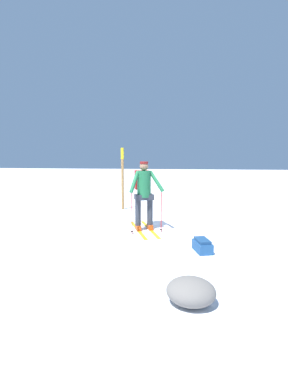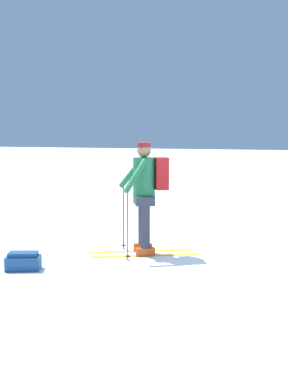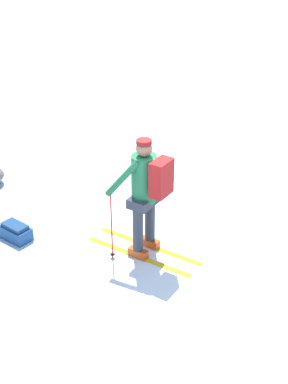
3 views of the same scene
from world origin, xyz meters
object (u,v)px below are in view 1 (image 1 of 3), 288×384
object	(u,v)px
skier	(144,190)
rock_boulder	(191,291)
trail_marker	(123,174)
dropped_backpack	(202,246)

from	to	relation	value
skier	rock_boulder	distance (m)	3.70
skier	trail_marker	bearing A→B (deg)	115.05
rock_boulder	dropped_backpack	bearing A→B (deg)	82.32
skier	dropped_backpack	size ratio (longest dim) A/B	3.29
skier	dropped_backpack	bearing A→B (deg)	-44.97
skier	trail_marker	xyz separation A→B (m)	(-1.21, 2.59, 0.25)
skier	rock_boulder	xyz separation A→B (m)	(1.17, -3.40, -0.88)
dropped_backpack	trail_marker	xyz separation A→B (m)	(-2.65, 4.02, 1.19)
dropped_backpack	trail_marker	world-z (taller)	trail_marker
trail_marker	rock_boulder	bearing A→B (deg)	-68.33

